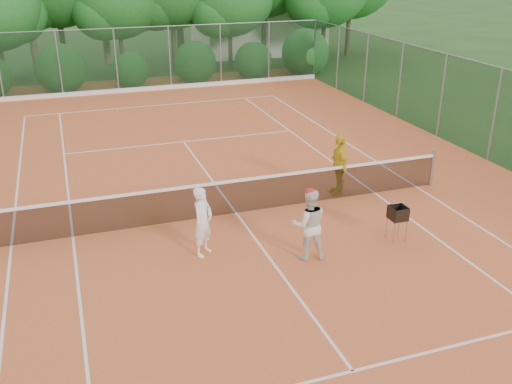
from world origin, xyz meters
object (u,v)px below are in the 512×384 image
player_yellow (339,164)px  player_center_grp (309,224)px  ball_hopper (398,214)px  player_white (203,222)px

player_yellow → player_center_grp: bearing=-28.4°
player_yellow → ball_hopper: size_ratio=2.03×
player_white → player_yellow: size_ratio=0.93×
player_white → player_yellow: player_yellow is taller
player_yellow → player_white: bearing=-55.7°
player_yellow → ball_hopper: player_yellow is taller
player_white → player_yellow: 4.95m
player_center_grp → player_white: bearing=157.0°
player_center_grp → player_yellow: bearing=53.5°
player_white → player_center_grp: size_ratio=0.97×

